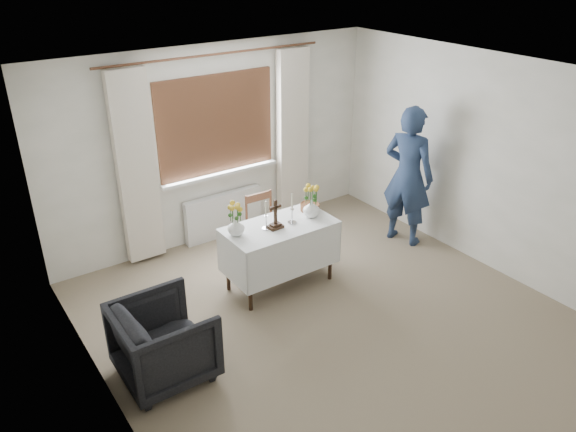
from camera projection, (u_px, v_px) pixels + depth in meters
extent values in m
plane|color=gray|center=(339.00, 326.00, 5.77)|extent=(5.00, 5.00, 0.00)
cube|color=white|center=(280.00, 255.00, 6.31)|extent=(1.24, 0.64, 0.76)
imported|color=black|center=(164.00, 341.00, 4.98)|extent=(0.81, 0.79, 0.74)
imported|color=navy|center=(408.00, 176.00, 7.05)|extent=(0.62, 0.76, 1.81)
cube|color=silver|center=(224.00, 215.00, 7.42)|extent=(1.10, 0.10, 0.60)
imported|color=white|center=(236.00, 227.00, 5.90)|extent=(0.21, 0.21, 0.19)
imported|color=white|center=(311.00, 208.00, 6.29)|extent=(0.25, 0.25, 0.20)
cylinder|color=brown|center=(310.00, 207.00, 6.46)|extent=(0.29, 0.29, 0.08)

